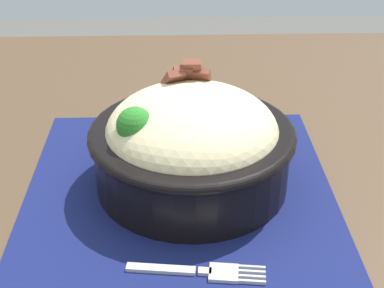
% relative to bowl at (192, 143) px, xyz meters
% --- Properties ---
extents(table, '(1.04, 0.81, 0.76)m').
position_rel_bowl_xyz_m(table, '(0.03, 0.01, -0.13)').
color(table, '#4C3826').
rests_on(table, ground_plane).
extents(placemat, '(0.44, 0.33, 0.00)m').
position_rel_bowl_xyz_m(placemat, '(0.06, -0.01, -0.05)').
color(placemat, '#11194C').
rests_on(placemat, table).
extents(bowl, '(0.22, 0.22, 0.13)m').
position_rel_bowl_xyz_m(bowl, '(0.00, 0.00, 0.00)').
color(bowl, black).
rests_on(bowl, placemat).
extents(fork, '(0.03, 0.13, 0.00)m').
position_rel_bowl_xyz_m(fork, '(0.14, 0.01, -0.05)').
color(fork, '#B8B8B8').
rests_on(fork, placemat).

